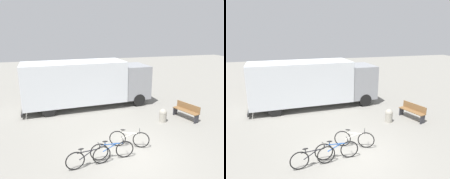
% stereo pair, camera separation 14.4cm
% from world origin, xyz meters
% --- Properties ---
extents(ground_plane, '(60.00, 60.00, 0.00)m').
position_xyz_m(ground_plane, '(0.00, 0.00, 0.00)').
color(ground_plane, gray).
extents(delivery_truck, '(8.27, 2.68, 3.00)m').
position_xyz_m(delivery_truck, '(-0.61, 6.19, 1.65)').
color(delivery_truck, silver).
rests_on(delivery_truck, ground).
extents(park_bench, '(0.82, 1.64, 0.88)m').
position_xyz_m(park_bench, '(4.48, 2.53, 0.49)').
color(park_bench, brown).
rests_on(park_bench, ground).
extents(bicycle_near, '(1.73, 0.44, 0.81)m').
position_xyz_m(bicycle_near, '(-1.69, -0.43, 0.38)').
color(bicycle_near, black).
rests_on(bicycle_near, ground).
extents(bicycle_middle, '(1.73, 0.44, 0.81)m').
position_xyz_m(bicycle_middle, '(-0.73, -0.19, 0.38)').
color(bicycle_middle, black).
rests_on(bicycle_middle, ground).
extents(bicycle_far, '(1.61, 0.74, 0.81)m').
position_xyz_m(bicycle_far, '(0.24, 0.49, 0.38)').
color(bicycle_far, black).
rests_on(bicycle_far, ground).
extents(bollard_near_bench, '(0.42, 0.42, 0.74)m').
position_xyz_m(bollard_near_bench, '(2.98, 2.51, 0.39)').
color(bollard_near_bench, '#9E998C').
rests_on(bollard_near_bench, ground).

